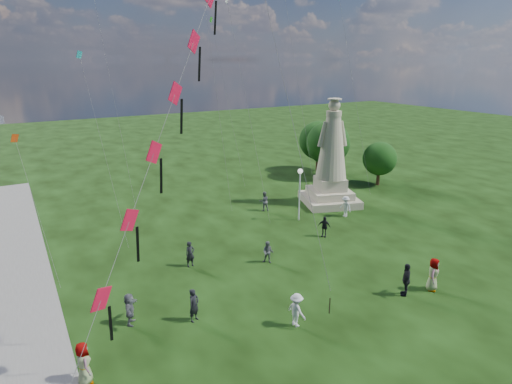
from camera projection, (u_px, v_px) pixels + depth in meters
statue at (331, 165)px, 38.20m from camera, size 5.91×5.91×9.44m
lamppost at (300, 183)px, 34.21m from camera, size 0.40×0.40×4.34m
tree_row at (333, 145)px, 47.40m from camera, size 6.86×11.99×6.26m
person_0 at (194, 305)px, 21.34m from camera, size 0.76×0.68×1.76m
person_1 at (268, 252)px, 27.53m from camera, size 0.83×0.82×1.48m
person_2 at (296, 310)px, 20.94m from camera, size 0.76×1.21×1.75m
person_3 at (406, 279)px, 23.67m from camera, size 1.21×1.20×1.92m
person_4 at (433, 274)px, 24.20m from camera, size 1.11×1.00×1.94m
person_5 at (130, 309)px, 21.10m from camera, size 1.26×1.69×1.67m
person_6 at (190, 254)px, 27.04m from camera, size 0.65×0.46×1.67m
person_7 at (264, 201)px, 37.08m from camera, size 0.93×0.68×1.73m
person_8 at (345, 206)px, 35.67m from camera, size 0.75×1.22×1.78m
person_9 at (324, 227)px, 31.63m from camera, size 0.94×1.03×1.58m
person_10 at (84, 364)px, 17.16m from camera, size 0.65×0.97×1.87m
red_kite_train at (164, 132)px, 16.92m from camera, size 10.50×9.35×15.95m
small_kites at (204, 39)px, 35.54m from camera, size 29.61×17.75×28.60m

